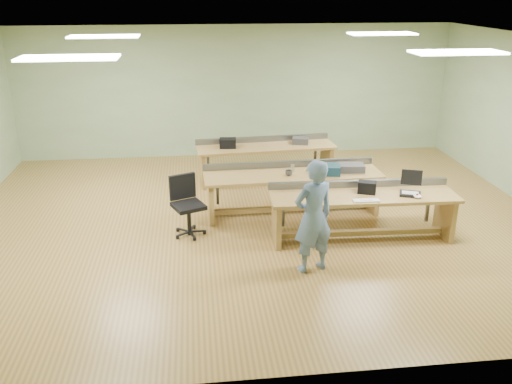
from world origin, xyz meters
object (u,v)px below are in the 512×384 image
Objects in this scene: workbench_front at (362,205)px; laptop_base at (410,194)px; workbench_mid at (292,183)px; mug at (289,173)px; parts_bin_teal at (327,169)px; camera_bag at (367,187)px; task_chair at (188,213)px; workbench_back at (265,155)px; parts_bin_grey at (351,168)px; drinks_can at (293,168)px; person at (313,217)px.

workbench_front is 9.37× the size of laptop_base.
workbench_mid is 26.10× the size of mug.
camera_bag is at bearing -67.77° from parts_bin_teal.
laptop_base is 3.53m from task_chair.
workbench_front reaches higher than laptop_base.
camera_bag is at bearing -71.35° from workbench_back.
parts_bin_teal is 0.97× the size of parts_bin_grey.
drinks_can is at bearing 150.86° from camera_bag.
task_chair reaches higher than drinks_can.
camera_bag is 1.52m from drinks_can.
workbench_front is 1.10m from parts_bin_teal.
person is at bearing -90.00° from mug.
workbench_mid is 9.85× the size of laptop_base.
laptop_base is 1.38m from parts_bin_grey.
drinks_can is (0.02, 0.06, 0.25)m from workbench_mid.
workbench_front is 1.43m from mug.
workbench_back is at bearing 142.77° from laptop_base.
camera_bag is at bearing -92.54° from parts_bin_grey.
parts_bin_teal is 0.46m from parts_bin_grey.
camera_bag is at bearing -31.43° from task_chair.
task_chair is at bearing -167.46° from camera_bag.
workbench_back is 2.21m from parts_bin_grey.
person reaches higher than workbench_back.
drinks_can reaches higher than workbench_mid.
laptop_base is 2.06m from mug.
workbench_back is at bearing 134.25° from camera_bag.
mug is at bearing -174.33° from parts_bin_grey.
camera_bag is 2.89m from task_chair.
mug is (-1.00, 0.99, 0.24)m from workbench_front.
task_chair is at bearing -168.55° from laptop_base.
laptop_base is at bearing -39.68° from drinks_can.
person is at bearing -92.83° from drinks_can.
person is (0.14, -3.85, 0.27)m from workbench_back.
task_chair is at bearing -158.28° from drinks_can.
drinks_can is at bearing -85.93° from workbench_back.
person is 2.08m from parts_bin_teal.
workbench_back is 2.92m from task_chair.
workbench_mid is at bearing -106.90° from drinks_can.
person reaches higher than workbench_mid.
mug reaches higher than laptop_base.
workbench_back is at bearing 96.23° from workbench_mid.
workbench_front is 3.12m from workbench_back.
workbench_mid is 2.11m from person.
parts_bin_teal reaches higher than workbench_back.
mug is 0.93× the size of drinks_can.
drinks_can is at bearing 71.77° from workbench_mid.
person is 5.93× the size of camera_bag.
mug is (0.14, -1.90, 0.24)m from workbench_back.
task_chair is 2.18× the size of parts_bin_teal.
mug is at bearing -118.06° from drinks_can.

